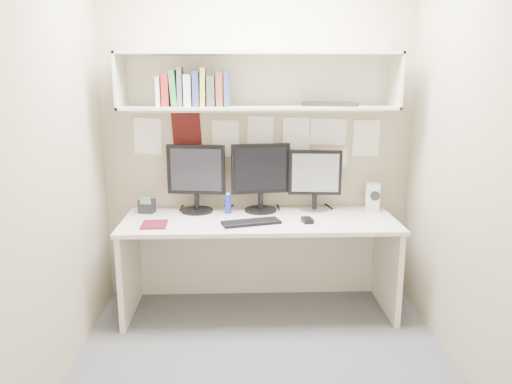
{
  "coord_description": "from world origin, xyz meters",
  "views": [
    {
      "loc": [
        -0.15,
        -2.87,
        1.75
      ],
      "look_at": [
        -0.04,
        0.35,
        1.0
      ],
      "focal_mm": 35.0,
      "sensor_mm": 36.0,
      "label": 1
    }
  ],
  "objects_px": {
    "keyboard": "(251,222)",
    "speaker": "(373,197)",
    "monitor_right": "(315,178)",
    "monitor_center": "(261,175)",
    "maroon_notebook": "(154,224)",
    "monitor_left": "(196,176)",
    "desk": "(259,265)",
    "desk_phone": "(147,206)"
  },
  "relations": [
    {
      "from": "monitor_right",
      "to": "desk_phone",
      "type": "relative_size",
      "value": 3.5
    },
    {
      "from": "monitor_left",
      "to": "maroon_notebook",
      "type": "xyz_separation_m",
      "value": [
        -0.27,
        -0.36,
        -0.27
      ]
    },
    {
      "from": "monitor_left",
      "to": "maroon_notebook",
      "type": "relative_size",
      "value": 2.44
    },
    {
      "from": "keyboard",
      "to": "monitor_center",
      "type": "bearing_deg",
      "value": 61.16
    },
    {
      "from": "desk",
      "to": "keyboard",
      "type": "xyz_separation_m",
      "value": [
        -0.06,
        -0.13,
        0.37
      ]
    },
    {
      "from": "monitor_center",
      "to": "monitor_left",
      "type": "bearing_deg",
      "value": 170.76
    },
    {
      "from": "monitor_center",
      "to": "maroon_notebook",
      "type": "height_order",
      "value": "monitor_center"
    },
    {
      "from": "desk",
      "to": "monitor_right",
      "type": "height_order",
      "value": "monitor_right"
    },
    {
      "from": "monitor_left",
      "to": "monitor_center",
      "type": "distance_m",
      "value": 0.49
    },
    {
      "from": "monitor_center",
      "to": "monitor_right",
      "type": "xyz_separation_m",
      "value": [
        0.42,
        0.0,
        -0.02
      ]
    },
    {
      "from": "monitor_left",
      "to": "speaker",
      "type": "xyz_separation_m",
      "value": [
        1.37,
        -0.01,
        -0.17
      ]
    },
    {
      "from": "monitor_left",
      "to": "keyboard",
      "type": "xyz_separation_m",
      "value": [
        0.41,
        -0.35,
        -0.27
      ]
    },
    {
      "from": "keyboard",
      "to": "desk_phone",
      "type": "relative_size",
      "value": 3.04
    },
    {
      "from": "maroon_notebook",
      "to": "desk_phone",
      "type": "relative_size",
      "value": 1.57
    },
    {
      "from": "monitor_center",
      "to": "monitor_right",
      "type": "bearing_deg",
      "value": -9.22
    },
    {
      "from": "monitor_right",
      "to": "speaker",
      "type": "height_order",
      "value": "monitor_right"
    },
    {
      "from": "desk",
      "to": "monitor_center",
      "type": "distance_m",
      "value": 0.68
    },
    {
      "from": "monitor_right",
      "to": "speaker",
      "type": "distance_m",
      "value": 0.48
    },
    {
      "from": "keyboard",
      "to": "monitor_right",
      "type": "bearing_deg",
      "value": 19.16
    },
    {
      "from": "monitor_right",
      "to": "desk_phone",
      "type": "xyz_separation_m",
      "value": [
        -1.29,
        -0.02,
        -0.2
      ]
    },
    {
      "from": "desk",
      "to": "desk_phone",
      "type": "relative_size",
      "value": 14.77
    },
    {
      "from": "monitor_left",
      "to": "desk_phone",
      "type": "xyz_separation_m",
      "value": [
        -0.38,
        -0.02,
        -0.23
      ]
    },
    {
      "from": "desk",
      "to": "keyboard",
      "type": "relative_size",
      "value": 4.85
    },
    {
      "from": "monitor_center",
      "to": "speaker",
      "type": "distance_m",
      "value": 0.89
    },
    {
      "from": "monitor_right",
      "to": "desk",
      "type": "bearing_deg",
      "value": -148.55
    },
    {
      "from": "speaker",
      "to": "desk_phone",
      "type": "distance_m",
      "value": 1.75
    },
    {
      "from": "monitor_right",
      "to": "speaker",
      "type": "relative_size",
      "value": 2.23
    },
    {
      "from": "speaker",
      "to": "monitor_right",
      "type": "bearing_deg",
      "value": -164.25
    },
    {
      "from": "keyboard",
      "to": "desk_phone",
      "type": "distance_m",
      "value": 0.86
    },
    {
      "from": "monitor_left",
      "to": "desk_phone",
      "type": "distance_m",
      "value": 0.44
    },
    {
      "from": "maroon_notebook",
      "to": "speaker",
      "type": "bearing_deg",
      "value": 10.81
    },
    {
      "from": "monitor_right",
      "to": "maroon_notebook",
      "type": "height_order",
      "value": "monitor_right"
    },
    {
      "from": "monitor_center",
      "to": "maroon_notebook",
      "type": "xyz_separation_m",
      "value": [
        -0.76,
        -0.36,
        -0.28
      ]
    },
    {
      "from": "monitor_center",
      "to": "desk_phone",
      "type": "height_order",
      "value": "monitor_center"
    },
    {
      "from": "desk",
      "to": "speaker",
      "type": "distance_m",
      "value": 1.03
    },
    {
      "from": "desk_phone",
      "to": "monitor_left",
      "type": "bearing_deg",
      "value": 13.3
    },
    {
      "from": "monitor_center",
      "to": "monitor_right",
      "type": "height_order",
      "value": "monitor_center"
    },
    {
      "from": "speaker",
      "to": "maroon_notebook",
      "type": "relative_size",
      "value": 1.0
    },
    {
      "from": "speaker",
      "to": "maroon_notebook",
      "type": "bearing_deg",
      "value": -151.28
    },
    {
      "from": "monitor_right",
      "to": "desk_phone",
      "type": "bearing_deg",
      "value": -174.32
    },
    {
      "from": "keyboard",
      "to": "speaker",
      "type": "bearing_deg",
      "value": 3.94
    },
    {
      "from": "monitor_right",
      "to": "keyboard",
      "type": "height_order",
      "value": "monitor_right"
    }
  ]
}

